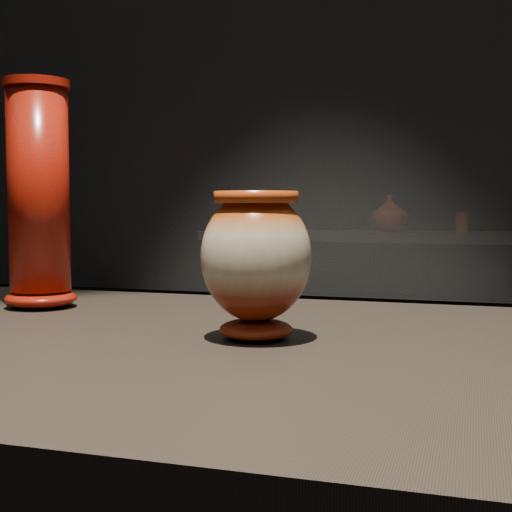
# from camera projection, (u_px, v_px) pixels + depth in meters

# --- Properties ---
(main_vase) EXTENTS (0.17, 0.17, 0.18)m
(main_vase) POSITION_uv_depth(u_px,v_px,m) (256.00, 259.00, 0.87)
(main_vase) COLOR #681C09
(main_vase) RESTS_ON display_plinth
(tall_vase) EXTENTS (0.12, 0.12, 0.36)m
(tall_vase) POSITION_uv_depth(u_px,v_px,m) (39.00, 198.00, 1.14)
(tall_vase) COLOR red
(tall_vase) RESTS_ON display_plinth
(back_shelf) EXTENTS (2.00, 0.60, 0.90)m
(back_shelf) POSITION_uv_depth(u_px,v_px,m) (373.00, 276.00, 4.25)
(back_shelf) COLOR black
(back_shelf) RESTS_ON ground
(back_vase_left) EXTENTS (0.20, 0.20, 0.19)m
(back_vase_left) POSITION_uv_depth(u_px,v_px,m) (285.00, 215.00, 4.34)
(back_vase_left) COLOR brown
(back_vase_left) RESTS_ON back_shelf
(back_vase_mid) EXTENTS (0.26, 0.26, 0.22)m
(back_vase_mid) POSITION_uv_depth(u_px,v_px,m) (389.00, 213.00, 4.23)
(back_vase_mid) COLOR #681C09
(back_vase_mid) RESTS_ON back_shelf
(back_vase_right) EXTENTS (0.07, 0.07, 0.12)m
(back_vase_right) POSITION_uv_depth(u_px,v_px,m) (461.00, 223.00, 4.05)
(back_vase_right) COLOR brown
(back_vase_right) RESTS_ON back_shelf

